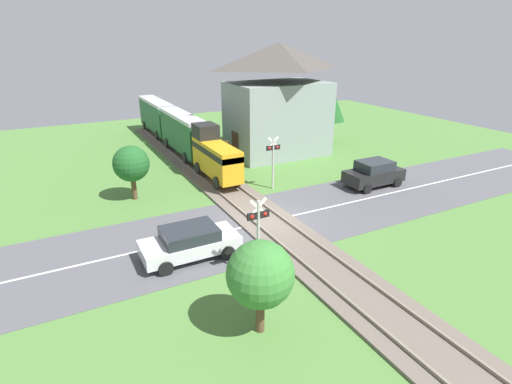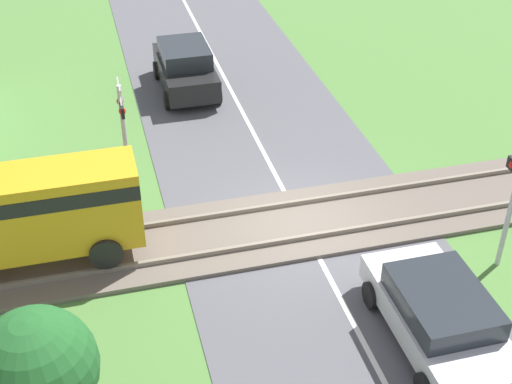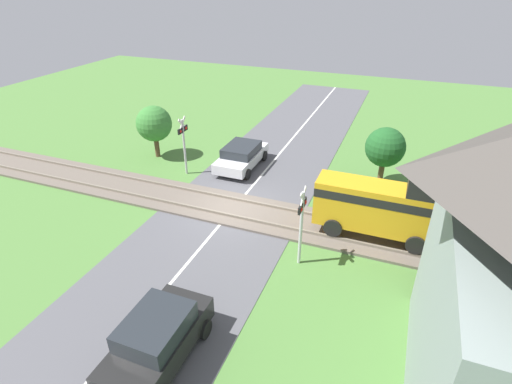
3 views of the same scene
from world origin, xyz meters
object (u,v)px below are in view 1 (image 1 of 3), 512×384
Objects in this scene: car_near_crossing at (190,242)px; crossing_signal_west_approach at (258,227)px; train at (178,129)px; station_building at (278,102)px; pedestrian_by_station at (227,152)px; crossing_signal_east_approach at (273,156)px; car_far_side at (374,173)px.

crossing_signal_west_approach reaches higher than car_near_crossing.
crossing_signal_west_approach is (-2.60, -18.28, 0.17)m from train.
station_building is 4.82× the size of pedestrian_by_station.
crossing_signal_east_approach is at bearing -122.31° from station_building.
station_building is at bearing 57.69° from crossing_signal_east_approach.
station_building is at bearing 99.75° from car_far_side.
car_near_crossing is 0.49× the size of station_building.
crossing_signal_west_approach is at bearing -109.19° from pedestrian_by_station.
pedestrian_by_station reaches higher than car_near_crossing.
station_building is (-1.55, 9.03, 3.19)m from car_far_side.
car_far_side is (12.72, 2.88, 0.12)m from car_near_crossing.
station_building is (6.71, -3.85, 2.13)m from train.
train is at bearing 74.20° from car_near_crossing.
train is 18.46m from crossing_signal_west_approach.
train is 8.03m from station_building.
pedestrian_by_station is (2.27, -4.29, -1.11)m from train.
pedestrian_by_station is at bearing 70.81° from crossing_signal_west_approach.
car_near_crossing is (-4.46, -15.76, -1.17)m from train.
car_near_crossing is 3.41m from crossing_signal_west_approach.
crossing_signal_east_approach is (5.19, 7.92, 0.00)m from crossing_signal_west_approach.
car_near_crossing is 13.05m from car_far_side.
crossing_signal_west_approach is at bearing -98.08° from train.
crossing_signal_west_approach is at bearing -123.25° from crossing_signal_east_approach.
car_near_crossing is at bearing -142.58° from crossing_signal_east_approach.
crossing_signal_east_approach reaches higher than car_far_side.
car_far_side reaches higher than car_near_crossing.
crossing_signal_west_approach is at bearing -53.49° from car_near_crossing.
crossing_signal_west_approach is 14.87m from pedestrian_by_station.
train is at bearing 117.94° from pedestrian_by_station.
car_far_side is 10.48m from pedestrian_by_station.
crossing_signal_east_approach is (7.05, 5.40, 1.34)m from car_near_crossing.
train reaches higher than pedestrian_by_station.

